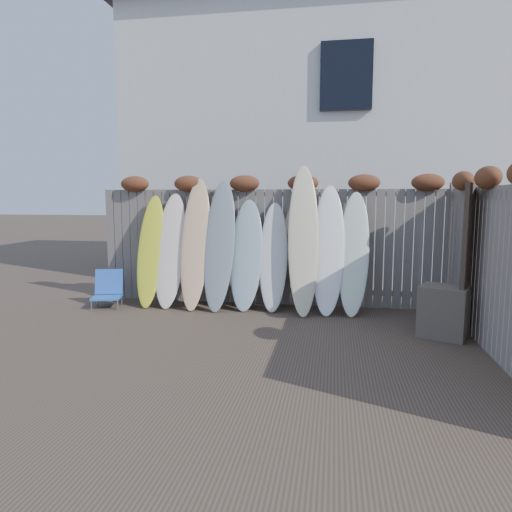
% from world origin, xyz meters
% --- Properties ---
extents(ground, '(80.00, 80.00, 0.00)m').
position_xyz_m(ground, '(0.00, 0.00, 0.00)').
color(ground, '#493A2D').
extents(back_fence, '(6.05, 0.28, 2.24)m').
position_xyz_m(back_fence, '(0.06, 2.39, 1.18)').
color(back_fence, slate).
rests_on(back_fence, ground).
extents(right_fence, '(0.28, 4.40, 2.24)m').
position_xyz_m(right_fence, '(2.99, 0.25, 1.14)').
color(right_fence, slate).
rests_on(right_fence, ground).
extents(house, '(8.50, 5.50, 6.33)m').
position_xyz_m(house, '(0.50, 6.50, 3.20)').
color(house, silver).
rests_on(house, ground).
extents(beach_chair, '(0.58, 0.60, 0.62)m').
position_xyz_m(beach_chair, '(-2.68, 1.76, 0.29)').
color(beach_chair, blue).
rests_on(beach_chair, ground).
extents(wooden_crate, '(0.74, 0.69, 0.69)m').
position_xyz_m(wooden_crate, '(2.60, 0.90, 0.34)').
color(wooden_crate, '#50403C').
rests_on(wooden_crate, ground).
extents(lattice_panel, '(0.59, 1.28, 2.05)m').
position_xyz_m(lattice_panel, '(3.02, 1.31, 1.02)').
color(lattice_panel, '#3F3126').
rests_on(lattice_panel, ground).
extents(surfboard_0, '(0.46, 0.68, 1.90)m').
position_xyz_m(surfboard_0, '(-1.98, 1.97, 0.95)').
color(surfboard_0, yellow).
rests_on(surfboard_0, ground).
extents(surfboard_1, '(0.53, 0.70, 1.94)m').
position_xyz_m(surfboard_1, '(-1.62, 1.98, 0.97)').
color(surfboard_1, '#F9E4D1').
rests_on(surfboard_1, ground).
extents(surfboard_2, '(0.50, 0.78, 2.20)m').
position_xyz_m(surfboard_2, '(-1.17, 1.96, 1.10)').
color(surfboard_2, tan).
rests_on(surfboard_2, ground).
extents(surfboard_3, '(0.53, 0.77, 2.16)m').
position_xyz_m(surfboard_3, '(-0.75, 1.94, 1.08)').
color(surfboard_3, gray).
rests_on(surfboard_3, ground).
extents(surfboard_4, '(0.55, 0.66, 1.83)m').
position_xyz_m(surfboard_4, '(-0.31, 2.01, 0.92)').
color(surfboard_4, '#90AAB7').
rests_on(surfboard_4, ground).
extents(surfboard_5, '(0.49, 0.65, 1.78)m').
position_xyz_m(surfboard_5, '(0.15, 2.03, 0.89)').
color(surfboard_5, silver).
rests_on(surfboard_5, ground).
extents(surfboard_6, '(0.57, 0.88, 2.40)m').
position_xyz_m(surfboard_6, '(0.65, 1.92, 1.20)').
color(surfboard_6, beige).
rests_on(surfboard_6, ground).
extents(surfboard_7, '(0.54, 0.74, 2.07)m').
position_xyz_m(surfboard_7, '(1.05, 1.98, 1.03)').
color(surfboard_7, white).
rests_on(surfboard_7, ground).
extents(surfboard_8, '(0.54, 0.74, 1.96)m').
position_xyz_m(surfboard_8, '(1.45, 1.97, 0.98)').
color(surfboard_8, silver).
rests_on(surfboard_8, ground).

